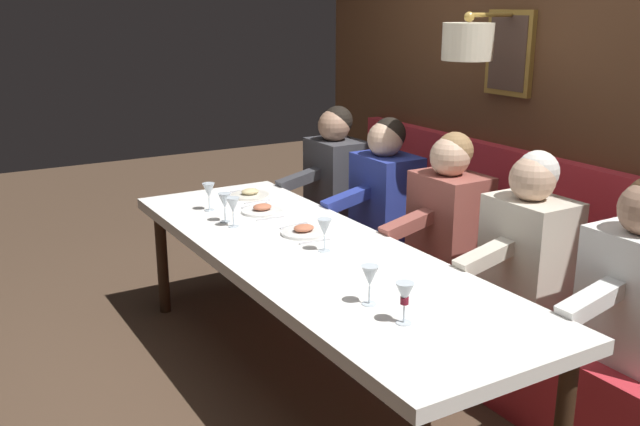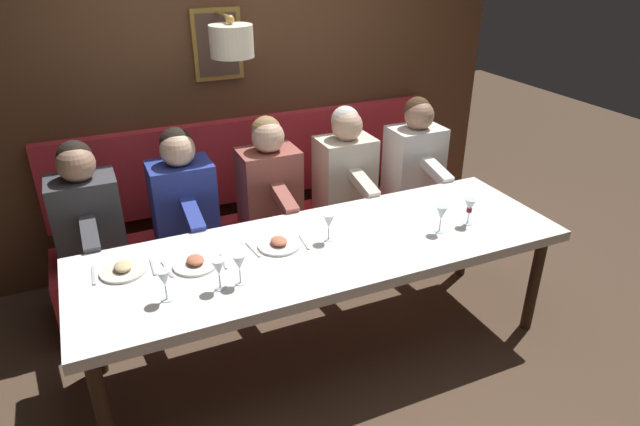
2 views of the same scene
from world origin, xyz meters
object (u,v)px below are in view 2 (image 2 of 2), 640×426
Objects in this scene: diner_nearest at (415,152)px; wine_glass_3 at (219,268)px; diner_farthest at (85,208)px; wine_glass_5 at (441,214)px; wine_glass_2 at (164,279)px; diner_near at (345,164)px; wine_glass_1 at (329,222)px; wine_glass_0 at (239,263)px; diner_middle at (269,177)px; wine_glass_4 at (470,207)px; dining_table at (326,254)px; diner_far at (182,192)px.

diner_nearest is 2.10m from wine_glass_3.
diner_nearest is 1.00× the size of diner_farthest.
wine_glass_2 is at bearing 91.25° from wine_glass_5.
wine_glass_1 is (-0.84, 0.52, 0.04)m from diner_near.
wine_glass_3 is at bearing 91.81° from wine_glass_0.
diner_near reaches higher than wine_glass_1.
diner_farthest is (0.00, 1.18, 0.00)m from diner_middle.
wine_glass_5 is (-1.01, -0.70, 0.04)m from diner_middle.
diner_near is 4.82× the size of wine_glass_0.
wine_glass_4 is at bearing -87.82° from wine_glass_0.
diner_middle is at bearing -26.48° from wine_glass_0.
wine_glass_2 is (-0.17, 0.91, 0.18)m from dining_table.
dining_table is at bearing -79.72° from wine_glass_2.
wine_glass_0 is at bearing 133.55° from diner_near.
diner_near is 4.82× the size of wine_glass_1.
wine_glass_5 is at bearing -118.27° from diner_farthest.
diner_farthest is at bearing 27.52° from wine_glass_3.
diner_near reaches higher than wine_glass_5.
diner_nearest is 1.18m from diner_middle.
wine_glass_4 is (-1.00, -0.33, 0.04)m from diner_near.
diner_far is at bearing -15.69° from wine_glass_2.
wine_glass_4 reaches higher than dining_table.
diner_far reaches higher than dining_table.
dining_table is 0.71m from wine_glass_5.
wine_glass_2 reaches higher than dining_table.
dining_table is at bearing 79.08° from wine_glass_5.
wine_glass_1 is 1.00× the size of wine_glass_5.
wine_glass_1 is at bearing 126.77° from diner_nearest.
diner_nearest is 1.78m from diner_far.
dining_table is 3.51× the size of diner_near.
diner_far is at bearing -90.00° from diner_farthest.
diner_farthest reaches higher than wine_glass_2.
diner_farthest reaches higher than dining_table.
diner_near is 1.81m from wine_glass_2.
diner_nearest is 4.82× the size of wine_glass_1.
diner_farthest is at bearing 56.06° from wine_glass_1.
diner_farthest is at bearing 64.46° from wine_glass_4.
dining_table is at bearing 139.15° from wine_glass_1.
diner_near reaches higher than wine_glass_0.
diner_near is at bearing -32.00° from wine_glass_1.
diner_nearest and diner_far have the same top height.
dining_table is 1.50m from diner_farthest.
diner_far is 4.82× the size of wine_glass_5.
wine_glass_5 is (-0.18, -0.64, 0.00)m from wine_glass_1.
diner_farthest reaches higher than wine_glass_4.
wine_glass_1 is at bearing 74.66° from wine_glass_5.
diner_near is at bearing -46.45° from wine_glass_0.
diner_farthest is at bearing 90.00° from diner_near.
wine_glass_0 is 0.10m from wine_glass_3.
diner_near is at bearing -90.00° from diner_farthest.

